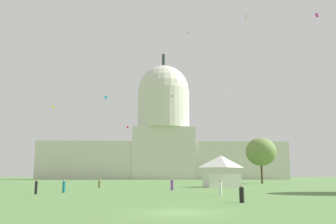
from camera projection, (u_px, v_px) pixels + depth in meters
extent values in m
plane|color=#567F42|center=(181.00, 212.00, 22.99)|extent=(800.00, 800.00, 0.00)
cube|color=beige|center=(102.00, 161.00, 197.33)|extent=(65.48, 20.52, 19.58)
cube|color=beige|center=(223.00, 161.00, 200.44)|extent=(65.48, 20.52, 19.58)
cube|color=beige|center=(163.00, 154.00, 199.53)|extent=(32.73, 22.57, 27.24)
cylinder|color=beige|center=(163.00, 110.00, 203.62)|extent=(28.49, 28.49, 21.35)
sphere|color=beige|center=(163.00, 91.00, 205.42)|extent=(28.10, 28.10, 28.10)
cylinder|color=#2D3833|center=(164.00, 60.00, 208.37)|extent=(1.80, 1.80, 7.03)
cube|color=white|center=(221.00, 180.00, 70.54)|extent=(6.79, 5.41, 2.53)
pyramid|color=white|center=(221.00, 162.00, 71.14)|extent=(7.13, 5.68, 2.31)
cylinder|color=#4C3823|center=(262.00, 172.00, 100.30)|extent=(0.55, 0.55, 6.27)
ellipsoid|color=olive|center=(261.00, 152.00, 101.22)|extent=(11.27, 11.43, 7.72)
cylinder|color=silver|center=(221.00, 189.00, 41.71)|extent=(0.44, 0.44, 1.53)
sphere|color=#A37556|center=(220.00, 181.00, 41.86)|extent=(0.33, 0.33, 0.24)
cylinder|color=black|center=(36.00, 188.00, 44.74)|extent=(0.40, 0.40, 1.52)
sphere|color=#A37556|center=(37.00, 180.00, 44.89)|extent=(0.27, 0.27, 0.22)
cylinder|color=#703D93|center=(172.00, 185.00, 55.56)|extent=(0.54, 0.54, 1.53)
sphere|color=beige|center=(172.00, 179.00, 55.71)|extent=(0.31, 0.31, 0.24)
cylinder|color=olive|center=(99.00, 184.00, 67.22)|extent=(0.61, 0.61, 1.24)
sphere|color=#A37556|center=(100.00, 180.00, 67.34)|extent=(0.35, 0.35, 0.25)
cylinder|color=black|center=(242.00, 195.00, 30.89)|extent=(0.51, 0.51, 1.28)
sphere|color=tan|center=(241.00, 186.00, 31.01)|extent=(0.26, 0.26, 0.21)
cylinder|color=maroon|center=(172.00, 184.00, 63.84)|extent=(0.45, 0.45, 1.41)
sphere|color=brown|center=(172.00, 179.00, 63.98)|extent=(0.28, 0.28, 0.26)
cylinder|color=#1E757A|center=(64.00, 187.00, 48.34)|extent=(0.57, 0.57, 1.49)
sphere|color=beige|center=(64.00, 180.00, 48.48)|extent=(0.32, 0.32, 0.23)
pyramid|color=gold|center=(87.00, 156.00, 154.62)|extent=(1.52, 1.39, 0.44)
cylinder|color=pink|center=(87.00, 160.00, 154.70)|extent=(0.29, 0.19, 1.48)
cube|color=orange|center=(246.00, 17.00, 68.55)|extent=(0.42, 1.08, 1.01)
cube|color=yellow|center=(53.00, 108.00, 132.73)|extent=(1.02, 1.03, 0.41)
cube|color=yellow|center=(53.00, 106.00, 132.80)|extent=(1.02, 1.03, 0.41)
cylinder|color=red|center=(53.00, 110.00, 132.58)|extent=(0.23, 0.10, 1.52)
cube|color=red|center=(128.00, 128.00, 160.22)|extent=(0.80, 0.83, 0.41)
cube|color=red|center=(128.00, 127.00, 160.28)|extent=(0.80, 0.83, 0.41)
cube|color=pink|center=(172.00, 97.00, 156.90)|extent=(0.85, 0.79, 0.53)
cube|color=pink|center=(172.00, 96.00, 156.99)|extent=(0.85, 0.79, 0.53)
cylinder|color=pink|center=(172.00, 100.00, 156.63)|extent=(0.35, 0.43, 2.88)
pyramid|color=blue|center=(74.00, 147.00, 131.93)|extent=(1.27, 1.71, 0.25)
cylinder|color=red|center=(72.00, 152.00, 131.72)|extent=(0.25, 0.22, 2.25)
cube|color=#D1339E|center=(317.00, 15.00, 78.12)|extent=(0.60, 0.44, 1.06)
cube|color=#33BCDB|center=(106.00, 98.00, 143.69)|extent=(1.28, 1.23, 0.63)
cube|color=#33BCDB|center=(106.00, 96.00, 143.78)|extent=(1.28, 1.23, 0.63)
cylinder|color=#33BCDB|center=(105.00, 102.00, 143.38)|extent=(0.12, 0.41, 3.08)
cube|color=purple|center=(188.00, 33.00, 146.11)|extent=(0.44, 0.80, 1.05)
cylinder|color=#8CD133|center=(187.00, 37.00, 145.80)|extent=(0.41, 0.31, 2.57)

